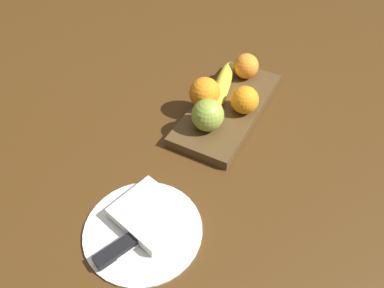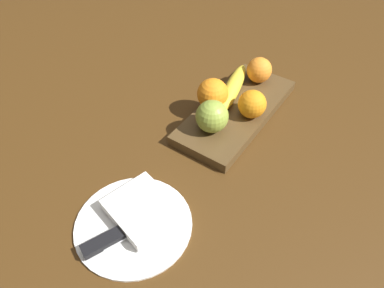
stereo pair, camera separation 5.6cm
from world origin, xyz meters
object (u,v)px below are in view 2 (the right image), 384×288
at_px(orange_near_apple, 258,70).
at_px(folded_napkin, 142,209).
at_px(orange_center, 213,94).
at_px(fruit_tray, 236,111).
at_px(banana, 233,88).
at_px(knife, 118,236).
at_px(dinner_plate, 133,223).
at_px(orange_near_banana, 252,105).
at_px(apple, 213,117).

height_order(orange_near_apple, folded_napkin, orange_near_apple).
bearing_deg(orange_center, fruit_tray, -58.60).
distance_m(fruit_tray, orange_center, 0.07).
bearing_deg(folded_napkin, banana, 5.18).
bearing_deg(orange_center, knife, -172.52).
distance_m(dinner_plate, folded_napkin, 0.03).
distance_m(banana, dinner_plate, 0.40).
height_order(banana, orange_center, orange_center).
distance_m(folded_napkin, knife, 0.06).
bearing_deg(dinner_plate, knife, -179.75).
xyz_separation_m(banana, orange_near_apple, (0.08, -0.02, 0.01)).
bearing_deg(fruit_tray, knife, -179.98).
distance_m(banana, orange_near_banana, 0.09).
xyz_separation_m(orange_near_apple, folded_napkin, (-0.45, -0.01, -0.03)).
bearing_deg(banana, apple, -2.00).
bearing_deg(knife, orange_center, 29.74).
bearing_deg(fruit_tray, apple, 176.27).
distance_m(apple, banana, 0.13).
bearing_deg(knife, apple, 23.44).
xyz_separation_m(apple, folded_napkin, (-0.24, -0.01, -0.04)).
height_order(apple, orange_center, same).
relative_size(banana, folded_napkin, 1.65).
bearing_deg(knife, fruit_tray, 22.28).
height_order(orange_near_apple, dinner_plate, orange_near_apple).
height_order(banana, orange_near_apple, orange_near_apple).
bearing_deg(folded_napkin, fruit_tray, 0.00).
distance_m(orange_near_apple, knife, 0.52).
bearing_deg(fruit_tray, orange_near_banana, -102.58).
relative_size(fruit_tray, banana, 1.73).
relative_size(orange_near_apple, dinner_plate, 0.30).
distance_m(apple, orange_center, 0.08).
xyz_separation_m(fruit_tray, orange_center, (-0.03, 0.05, 0.05)).
bearing_deg(dinner_plate, banana, 4.85).
xyz_separation_m(orange_near_banana, folded_napkin, (-0.33, 0.04, -0.03)).
bearing_deg(knife, dinner_plate, 22.51).
relative_size(fruit_tray, orange_near_banana, 5.40).
bearing_deg(orange_near_apple, apple, -178.22).
bearing_deg(dinner_plate, orange_near_apple, 1.52).
distance_m(orange_near_banana, orange_center, 0.09).
bearing_deg(orange_near_apple, fruit_tray, -173.95).
relative_size(folded_napkin, knife, 0.67).
xyz_separation_m(apple, orange_near_banana, (0.08, -0.04, -0.00)).
relative_size(apple, orange_near_banana, 1.12).
bearing_deg(apple, dinner_plate, -178.69).
xyz_separation_m(orange_near_apple, knife, (-0.52, -0.01, -0.04)).
relative_size(orange_near_apple, orange_center, 0.87).
bearing_deg(orange_center, banana, -12.33).
xyz_separation_m(fruit_tray, apple, (-0.09, 0.01, 0.05)).
bearing_deg(apple, orange_near_banana, -27.89).
relative_size(orange_near_apple, orange_near_banana, 0.99).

